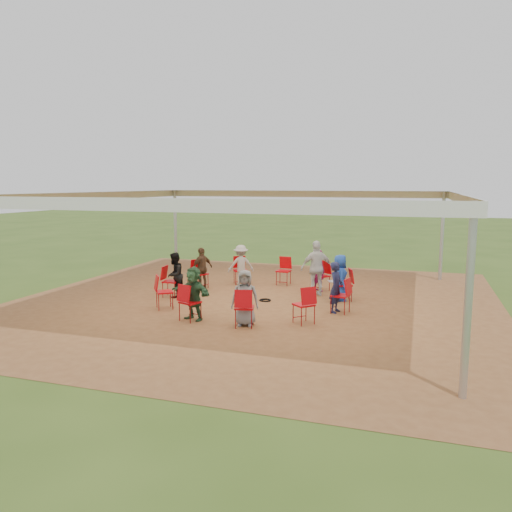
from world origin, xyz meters
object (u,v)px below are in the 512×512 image
(person_seated_6, at_px, (245,298))
(laptop, at_px, (334,279))
(chair_6, at_px, (164,292))
(person_seated_1, at_px, (318,270))
(chair_3, at_px, (240,271))
(person_seated_3, at_px, (202,268))
(chair_0, at_px, (344,285))
(cable_coil, at_px, (265,300))
(chair_4, at_px, (200,274))
(chair_5, at_px, (171,282))
(chair_10, at_px, (340,296))
(person_seated_0, at_px, (340,278))
(chair_9, at_px, (304,305))
(chair_2, at_px, (283,271))
(standing_person, at_px, (317,268))
(person_seated_5, at_px, (194,293))
(person_seated_7, at_px, (336,287))
(chair_7, at_px, (190,302))
(chair_8, at_px, (244,308))
(person_seated_2, at_px, (241,265))
(person_seated_4, at_px, (175,275))
(chair_1, at_px, (321,276))

(person_seated_6, xyz_separation_m, laptop, (1.53, 3.11, -0.04))
(chair_6, bearing_deg, person_seated_1, 97.98)
(chair_3, relative_size, chair_6, 1.00)
(person_seated_1, relative_size, person_seated_3, 1.00)
(chair_0, bearing_deg, person_seated_1, 21.16)
(chair_3, bearing_deg, laptop, 127.88)
(cable_coil, bearing_deg, chair_4, 157.50)
(chair_6, height_order, cable_coil, chair_6)
(chair_5, distance_m, chair_10, 4.94)
(chair_10, xyz_separation_m, person_seated_0, (-0.23, 1.36, 0.20))
(chair_0, distance_m, cable_coil, 2.24)
(chair_9, distance_m, person_seated_3, 4.82)
(chair_0, height_order, chair_6, same)
(chair_2, distance_m, chair_3, 1.41)
(chair_9, distance_m, standing_person, 3.07)
(laptop, bearing_deg, person_seated_3, 64.50)
(person_seated_5, bearing_deg, person_seated_1, 81.82)
(chair_0, relative_size, person_seated_0, 0.70)
(chair_0, bearing_deg, person_seated_7, 158.84)
(chair_9, relative_size, person_seated_0, 0.70)
(chair_3, distance_m, person_seated_1, 2.64)
(chair_10, relative_size, person_seated_6, 0.70)
(chair_7, xyz_separation_m, person_seated_7, (3.17, 1.87, 0.20))
(person_seated_0, bearing_deg, chair_8, 132.13)
(chair_0, bearing_deg, chair_8, 130.91)
(chair_4, distance_m, person_seated_5, 3.69)
(chair_5, relative_size, chair_7, 1.00)
(chair_8, relative_size, person_seated_1, 0.70)
(chair_10, bearing_deg, person_seated_1, 34.92)
(chair_2, xyz_separation_m, chair_5, (-2.64, -2.69, 0.00))
(chair_4, distance_m, cable_coil, 2.70)
(cable_coil, bearing_deg, person_seated_7, -17.03)
(person_seated_2, height_order, laptop, person_seated_2)
(person_seated_5, xyz_separation_m, person_seated_6, (1.34, -0.08, 0.00))
(laptop, bearing_deg, person_seated_4, 81.52)
(chair_5, relative_size, chair_10, 1.00)
(person_seated_3, height_order, cable_coil, person_seated_3)
(chair_9, bearing_deg, standing_person, 50.19)
(chair_2, bearing_deg, person_seated_6, 97.98)
(person_seated_4, bearing_deg, chair_2, 132.13)
(chair_9, bearing_deg, person_seated_7, 21.16)
(chair_5, relative_size, cable_coil, 2.13)
(chair_8, height_order, person_seated_4, person_seated_4)
(person_seated_1, bearing_deg, laptop, 156.55)
(person_seated_3, xyz_separation_m, person_seated_5, (1.29, -3.35, 0.00))
(laptop, bearing_deg, chair_2, 27.30)
(chair_10, distance_m, person_seated_5, 3.69)
(chair_1, relative_size, person_seated_3, 0.70)
(chair_5, relative_size, person_seated_1, 0.70)
(person_seated_1, height_order, person_seated_6, same)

